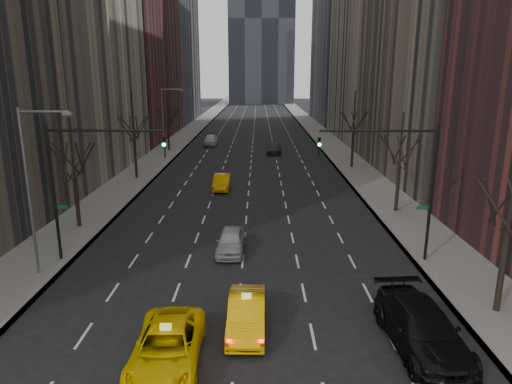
{
  "coord_description": "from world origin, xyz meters",
  "views": [
    {
      "loc": [
        0.93,
        -13.19,
        10.77
      ],
      "look_at": [
        0.78,
        14.91,
        3.5
      ],
      "focal_mm": 32.0,
      "sensor_mm": 36.0,
      "label": 1
    }
  ],
  "objects_px": {
    "silver_sedan_ahead": "(231,241)",
    "parked_suv_black": "(422,328)",
    "taxi_suv": "(167,347)",
    "taxi_sedan": "(247,314)"
  },
  "relations": [
    {
      "from": "parked_suv_black",
      "to": "taxi_suv",
      "type": "bearing_deg",
      "value": -177.03
    },
    {
      "from": "taxi_suv",
      "to": "parked_suv_black",
      "type": "bearing_deg",
      "value": 5.38
    },
    {
      "from": "taxi_suv",
      "to": "parked_suv_black",
      "type": "distance_m",
      "value": 10.09
    },
    {
      "from": "taxi_sedan",
      "to": "silver_sedan_ahead",
      "type": "height_order",
      "value": "taxi_sedan"
    },
    {
      "from": "taxi_sedan",
      "to": "parked_suv_black",
      "type": "distance_m",
      "value": 7.21
    },
    {
      "from": "taxi_sedan",
      "to": "parked_suv_black",
      "type": "relative_size",
      "value": 0.73
    },
    {
      "from": "silver_sedan_ahead",
      "to": "parked_suv_black",
      "type": "height_order",
      "value": "parked_suv_black"
    },
    {
      "from": "parked_suv_black",
      "to": "silver_sedan_ahead",
      "type": "bearing_deg",
      "value": 125.05
    },
    {
      "from": "taxi_suv",
      "to": "silver_sedan_ahead",
      "type": "bearing_deg",
      "value": 80.01
    },
    {
      "from": "silver_sedan_ahead",
      "to": "taxi_suv",
      "type": "bearing_deg",
      "value": -97.2
    }
  ]
}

